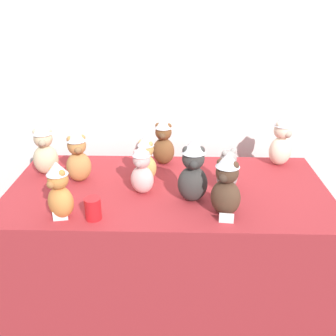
# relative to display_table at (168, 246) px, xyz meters

# --- Properties ---
(ground_plane) EXTENTS (10.00, 10.00, 0.00)m
(ground_plane) POSITION_rel_display_table_xyz_m (0.00, -0.25, -0.40)
(ground_plane) COLOR #3D3838
(wall_back) EXTENTS (7.00, 0.08, 2.60)m
(wall_back) POSITION_rel_display_table_xyz_m (0.00, 0.70, 0.90)
(wall_back) COLOR white
(wall_back) RESTS_ON ground_plane
(display_table) EXTENTS (1.79, 0.90, 0.80)m
(display_table) POSITION_rel_display_table_xyz_m (0.00, 0.00, 0.00)
(display_table) COLOR maroon
(display_table) RESTS_ON ground_plane
(teddy_bear_honey) EXTENTS (0.16, 0.15, 0.28)m
(teddy_bear_honey) POSITION_rel_display_table_xyz_m (-0.13, 0.10, 0.53)
(teddy_bear_honey) COLOR tan
(teddy_bear_honey) RESTS_ON display_table
(teddy_bear_caramel) EXTENTS (0.18, 0.17, 0.32)m
(teddy_bear_caramel) POSITION_rel_display_table_xyz_m (-0.52, 0.07, 0.55)
(teddy_bear_caramel) COLOR #B27A42
(teddy_bear_caramel) RESTS_ON display_table
(teddy_bear_chestnut) EXTENTS (0.15, 0.13, 0.31)m
(teddy_bear_chestnut) POSITION_rel_display_table_xyz_m (-0.04, 0.33, 0.55)
(teddy_bear_chestnut) COLOR brown
(teddy_bear_chestnut) RESTS_ON display_table
(teddy_bear_ginger) EXTENTS (0.17, 0.17, 0.30)m
(teddy_bear_ginger) POSITION_rel_display_table_xyz_m (-0.51, -0.33, 0.54)
(teddy_bear_ginger) COLOR #D17F3D
(teddy_bear_ginger) RESTS_ON display_table
(teddy_bear_cream) EXTENTS (0.19, 0.18, 0.33)m
(teddy_bear_cream) POSITION_rel_display_table_xyz_m (0.70, 0.34, 0.56)
(teddy_bear_cream) COLOR beige
(teddy_bear_cream) RESTS_ON display_table
(teddy_bear_charcoal) EXTENTS (0.16, 0.14, 0.35)m
(teddy_bear_charcoal) POSITION_rel_display_table_xyz_m (0.13, -0.14, 0.57)
(teddy_bear_charcoal) COLOR #383533
(teddy_bear_charcoal) RESTS_ON display_table
(teddy_bear_sand) EXTENTS (0.17, 0.15, 0.32)m
(teddy_bear_sand) POSITION_rel_display_table_xyz_m (-0.74, 0.17, 0.56)
(teddy_bear_sand) COLOR #CCB78E
(teddy_bear_sand) RESTS_ON display_table
(teddy_bear_blush) EXTENTS (0.15, 0.14, 0.28)m
(teddy_bear_blush) POSITION_rel_display_table_xyz_m (-0.14, -0.06, 0.54)
(teddy_bear_blush) COLOR beige
(teddy_bear_blush) RESTS_ON display_table
(teddy_bear_ash) EXTENTS (0.16, 0.15, 0.24)m
(teddy_bear_ash) POSITION_rel_display_table_xyz_m (0.33, -0.02, 0.51)
(teddy_bear_ash) COLOR gray
(teddy_bear_ash) RESTS_ON display_table
(teddy_bear_cocoa) EXTENTS (0.19, 0.18, 0.33)m
(teddy_bear_cocoa) POSITION_rel_display_table_xyz_m (0.29, -0.28, 0.56)
(teddy_bear_cocoa) COLOR #4C3323
(teddy_bear_cocoa) RESTS_ON display_table
(party_cup_red) EXTENTS (0.08, 0.08, 0.11)m
(party_cup_red) POSITION_rel_display_table_xyz_m (-0.35, -0.34, 0.45)
(party_cup_red) COLOR red
(party_cup_red) RESTS_ON display_table
(name_card_front_left) EXTENTS (0.07, 0.02, 0.05)m
(name_card_front_left) POSITION_rel_display_table_xyz_m (-0.51, -0.36, 0.42)
(name_card_front_left) COLOR white
(name_card_front_left) RESTS_ON display_table
(name_card_front_middle) EXTENTS (0.07, 0.02, 0.05)m
(name_card_front_middle) POSITION_rel_display_table_xyz_m (0.29, -0.36, 0.42)
(name_card_front_middle) COLOR white
(name_card_front_middle) RESTS_ON display_table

